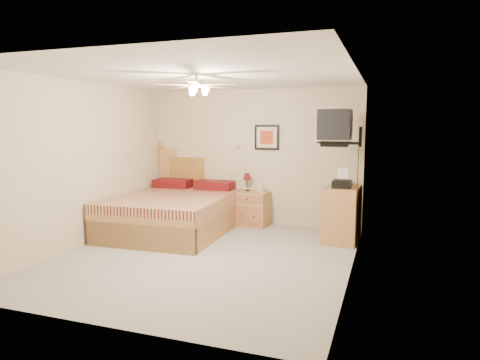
% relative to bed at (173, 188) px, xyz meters
% --- Properties ---
extents(floor, '(4.50, 4.50, 0.00)m').
position_rel_bed_xyz_m(floor, '(1.08, -1.12, -0.77)').
color(floor, gray).
rests_on(floor, ground).
extents(ceiling, '(4.00, 4.50, 0.04)m').
position_rel_bed_xyz_m(ceiling, '(1.08, -1.12, 1.73)').
color(ceiling, white).
rests_on(ceiling, ground).
extents(wall_back, '(4.00, 0.04, 2.50)m').
position_rel_bed_xyz_m(wall_back, '(1.08, 1.13, 0.48)').
color(wall_back, beige).
rests_on(wall_back, ground).
extents(wall_front, '(4.00, 0.04, 2.50)m').
position_rel_bed_xyz_m(wall_front, '(1.08, -3.37, 0.48)').
color(wall_front, beige).
rests_on(wall_front, ground).
extents(wall_left, '(0.04, 4.50, 2.50)m').
position_rel_bed_xyz_m(wall_left, '(-0.92, -1.12, 0.48)').
color(wall_left, beige).
rests_on(wall_left, ground).
extents(wall_right, '(0.04, 4.50, 2.50)m').
position_rel_bed_xyz_m(wall_right, '(3.08, -1.12, 0.48)').
color(wall_right, beige).
rests_on(wall_right, ground).
extents(bed, '(1.88, 2.43, 1.54)m').
position_rel_bed_xyz_m(bed, '(0.00, 0.00, 0.00)').
color(bed, '#AE754B').
rests_on(bed, ground).
extents(nightstand, '(0.61, 0.47, 0.63)m').
position_rel_bed_xyz_m(nightstand, '(1.13, 0.88, -0.45)').
color(nightstand, '#9E613A').
rests_on(nightstand, ground).
extents(table_lamp, '(0.21, 0.21, 0.33)m').
position_rel_bed_xyz_m(table_lamp, '(1.02, 0.97, 0.03)').
color(table_lamp, maroon).
rests_on(table_lamp, nightstand).
extents(lotion_bottle, '(0.09, 0.09, 0.21)m').
position_rel_bed_xyz_m(lotion_bottle, '(1.31, 0.91, -0.03)').
color(lotion_bottle, silver).
rests_on(lotion_bottle, nightstand).
extents(framed_picture, '(0.46, 0.04, 0.46)m').
position_rel_bed_xyz_m(framed_picture, '(1.35, 1.11, 0.85)').
color(framed_picture, black).
rests_on(framed_picture, wall_back).
extents(dresser, '(0.56, 0.78, 0.88)m').
position_rel_bed_xyz_m(dresser, '(2.81, 0.34, -0.33)').
color(dresser, '#A87342').
rests_on(dresser, ground).
extents(fax_machine, '(0.29, 0.31, 0.30)m').
position_rel_bed_xyz_m(fax_machine, '(2.81, 0.21, 0.27)').
color(fax_machine, black).
rests_on(fax_machine, dresser).
extents(magazine_lower, '(0.27, 0.31, 0.02)m').
position_rel_bed_xyz_m(magazine_lower, '(2.74, 0.59, 0.13)').
color(magazine_lower, beige).
rests_on(magazine_lower, dresser).
extents(magazine_upper, '(0.28, 0.33, 0.02)m').
position_rel_bed_xyz_m(magazine_upper, '(2.75, 0.62, 0.15)').
color(magazine_upper, gray).
rests_on(magazine_upper, magazine_lower).
extents(wall_tv, '(0.56, 0.46, 0.58)m').
position_rel_bed_xyz_m(wall_tv, '(2.83, 0.22, 1.04)').
color(wall_tv, black).
rests_on(wall_tv, wall_right).
extents(ceiling_fan, '(1.14, 1.14, 0.28)m').
position_rel_bed_xyz_m(ceiling_fan, '(1.08, -1.32, 1.59)').
color(ceiling_fan, silver).
rests_on(ceiling_fan, ceiling).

